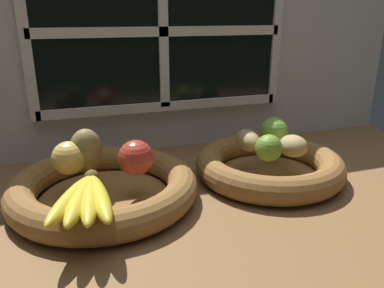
# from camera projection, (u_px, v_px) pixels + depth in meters

# --- Properties ---
(ground_plane) EXTENTS (1.40, 0.90, 0.03)m
(ground_plane) POSITION_uv_depth(u_px,v_px,m) (199.00, 197.00, 0.80)
(ground_plane) COLOR brown
(back_wall) EXTENTS (1.40, 0.05, 0.55)m
(back_wall) POSITION_uv_depth(u_px,v_px,m) (161.00, 44.00, 0.97)
(back_wall) COLOR silver
(back_wall) RESTS_ON ground_plane
(fruit_bowl_left) EXTENTS (0.37, 0.37, 0.06)m
(fruit_bowl_left) POSITION_uv_depth(u_px,v_px,m) (104.00, 188.00, 0.74)
(fruit_bowl_left) COLOR brown
(fruit_bowl_left) RESTS_ON ground_plane
(fruit_bowl_right) EXTENTS (0.33, 0.33, 0.06)m
(fruit_bowl_right) POSITION_uv_depth(u_px,v_px,m) (269.00, 165.00, 0.85)
(fruit_bowl_right) COLOR brown
(fruit_bowl_right) RESTS_ON ground_plane
(apple_red_right) EXTENTS (0.07, 0.07, 0.07)m
(apple_red_right) POSITION_uv_depth(u_px,v_px,m) (136.00, 158.00, 0.72)
(apple_red_right) COLOR #B73828
(apple_red_right) RESTS_ON fruit_bowl_left
(apple_golden_left) EXTENTS (0.06, 0.06, 0.06)m
(apple_golden_left) POSITION_uv_depth(u_px,v_px,m) (69.00, 158.00, 0.72)
(apple_golden_left) COLOR #DBB756
(apple_golden_left) RESTS_ON fruit_bowl_left
(pear_brown) EXTENTS (0.07, 0.06, 0.08)m
(pear_brown) POSITION_uv_depth(u_px,v_px,m) (86.00, 149.00, 0.74)
(pear_brown) COLOR olive
(pear_brown) RESTS_ON fruit_bowl_left
(banana_bunch_front) EXTENTS (0.11, 0.19, 0.03)m
(banana_bunch_front) POSITION_uv_depth(u_px,v_px,m) (86.00, 198.00, 0.60)
(banana_bunch_front) COLOR yellow
(banana_bunch_front) RESTS_ON fruit_bowl_left
(potato_small) EXTENTS (0.06, 0.07, 0.05)m
(potato_small) POSITION_uv_depth(u_px,v_px,m) (293.00, 146.00, 0.81)
(potato_small) COLOR tan
(potato_small) RESTS_ON fruit_bowl_right
(potato_oblong) EXTENTS (0.05, 0.09, 0.05)m
(potato_oblong) POSITION_uv_depth(u_px,v_px,m) (248.00, 140.00, 0.85)
(potato_oblong) COLOR tan
(potato_oblong) RESTS_ON fruit_bowl_right
(lime_near) EXTENTS (0.06, 0.06, 0.06)m
(lime_near) POSITION_uv_depth(u_px,v_px,m) (269.00, 148.00, 0.79)
(lime_near) COLOR #6B9E33
(lime_near) RESTS_ON fruit_bowl_right
(lime_far) EXTENTS (0.07, 0.07, 0.07)m
(lime_far) POSITION_uv_depth(u_px,v_px,m) (274.00, 131.00, 0.88)
(lime_far) COLOR #7AAD3D
(lime_far) RESTS_ON fruit_bowl_right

